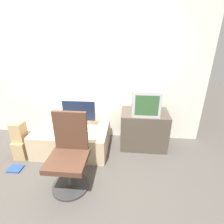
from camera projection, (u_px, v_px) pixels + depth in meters
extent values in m
plane|color=#4C4742|center=(64.00, 181.00, 2.43)|extent=(12.00, 12.00, 0.00)
cube|color=silver|center=(82.00, 70.00, 3.12)|extent=(4.40, 0.05, 2.60)
cube|color=#CCB289|center=(73.00, 139.00, 3.05)|extent=(1.23, 0.83, 0.42)
cube|color=#4C4238|center=(144.00, 129.00, 3.12)|extent=(0.80, 0.53, 0.66)
cylinder|color=silver|center=(80.00, 125.00, 3.05)|extent=(0.23, 0.23, 0.02)
cylinder|color=silver|center=(80.00, 122.00, 3.03)|extent=(0.10, 0.10, 0.09)
cube|color=silver|center=(79.00, 111.00, 2.95)|extent=(0.58, 0.01, 0.36)
cube|color=#19233D|center=(79.00, 111.00, 2.94)|extent=(0.55, 0.02, 0.34)
cube|color=#2D2D2D|center=(75.00, 131.00, 2.87)|extent=(0.33, 0.14, 0.01)
ellipsoid|color=silver|center=(89.00, 132.00, 2.82)|extent=(0.06, 0.04, 0.04)
cube|color=#B7B7BC|center=(146.00, 100.00, 2.92)|extent=(0.44, 0.51, 0.42)
cube|color=#335B33|center=(147.00, 106.00, 2.69)|extent=(0.36, 0.01, 0.33)
cylinder|color=#333333|center=(71.00, 186.00, 2.34)|extent=(0.49, 0.49, 0.03)
cylinder|color=#4C4C51|center=(69.00, 174.00, 2.26)|extent=(0.05, 0.05, 0.37)
cube|color=#513323|center=(67.00, 160.00, 2.17)|extent=(0.49, 0.49, 0.07)
cube|color=#513323|center=(71.00, 131.00, 2.25)|extent=(0.44, 0.05, 0.53)
cube|color=tan|center=(23.00, 148.00, 2.89)|extent=(0.20, 0.27, 0.30)
cube|color=tan|center=(19.00, 132.00, 2.77)|extent=(0.18, 0.19, 0.32)
cube|color=navy|center=(15.00, 169.00, 2.64)|extent=(0.20, 0.16, 0.02)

